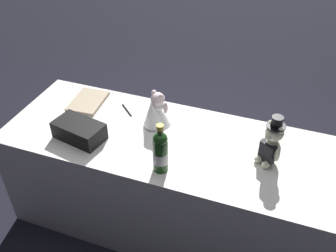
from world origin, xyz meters
The scene contains 8 objects.
ground_plane centered at (0.00, 0.00, 0.00)m, with size 12.00×12.00×0.00m, color black.
reception_table centered at (0.00, 0.00, 0.36)m, with size 2.02×0.75×0.73m, color white.
teddy_bear_groom centered at (0.59, 0.01, 0.85)m, with size 0.13×0.14×0.31m.
teddy_bear_bride centered at (-0.12, 0.11, 0.82)m, with size 0.19×0.22×0.23m.
champagne_bottle centered at (0.05, -0.25, 0.85)m, with size 0.08×0.08×0.30m.
signing_pen centered at (-0.36, 0.19, 0.73)m, with size 0.12×0.11×0.01m.
gift_case_black centered at (-0.50, -0.17, 0.78)m, with size 0.32×0.22×0.11m.
guestbook centered at (-0.64, 0.18, 0.74)m, with size 0.20×0.28×0.02m, color tan.
Camera 1 is at (0.60, -1.65, 2.18)m, focal length 40.77 mm.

